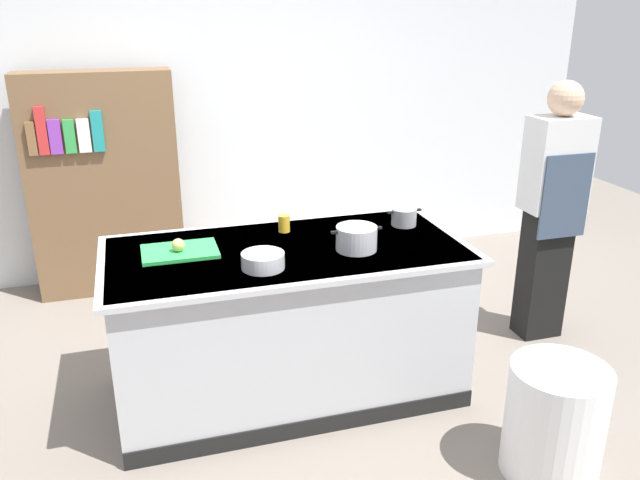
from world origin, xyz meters
TOP-DOWN VIEW (x-y plane):
  - ground_plane at (0.00, 0.00)m, footprint 10.00×10.00m
  - back_wall at (0.00, 2.10)m, footprint 6.40×0.12m
  - counter_island at (0.00, -0.00)m, footprint 1.98×0.98m
  - cutting_board at (-0.57, 0.09)m, footprint 0.40×0.28m
  - onion at (-0.57, 0.07)m, footprint 0.07×0.07m
  - stock_pot at (0.36, -0.13)m, footprint 0.29×0.22m
  - sauce_pan at (0.77, 0.17)m, footprint 0.22×0.15m
  - mixing_bowl at (-0.18, -0.23)m, footprint 0.22×0.22m
  - juice_cup at (0.05, 0.27)m, footprint 0.07×0.07m
  - trash_bin at (1.05, -1.04)m, footprint 0.47×0.47m
  - person_chef at (1.81, 0.19)m, footprint 0.38×0.25m
  - bookshelf at (-0.98, 1.80)m, footprint 1.10×0.31m

SIDE VIEW (x-z plane):
  - ground_plane at x=0.00m, z-range 0.00..0.00m
  - trash_bin at x=1.05m, z-range 0.00..0.57m
  - counter_island at x=0.00m, z-range 0.02..0.92m
  - bookshelf at x=-0.98m, z-range 0.00..1.70m
  - cutting_board at x=-0.57m, z-range 0.90..0.92m
  - person_chef at x=1.81m, z-range 0.05..1.77m
  - mixing_bowl at x=-0.18m, z-range 0.90..0.98m
  - juice_cup at x=0.05m, z-range 0.90..1.00m
  - sauce_pan at x=0.77m, z-range 0.90..1.00m
  - onion at x=-0.57m, z-range 0.92..0.99m
  - stock_pot at x=0.36m, z-range 0.90..1.03m
  - back_wall at x=0.00m, z-range 0.00..3.00m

